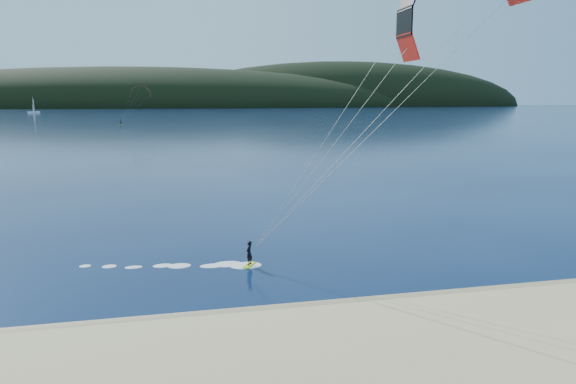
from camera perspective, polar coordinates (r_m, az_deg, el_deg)
The scene contains 6 objects.
ground at distance 20.60m, azimuth 2.06°, elevation -19.15°, with size 1800.00×1800.00×0.00m, color #071435.
wet_sand at distance 24.49m, azimuth -0.58°, elevation -13.95°, with size 220.00×2.50×0.10m.
headland at distance 762.71m, azimuth -11.86°, elevation 9.54°, with size 1200.00×310.00×140.00m.
kitesurfer_near at distance 28.50m, azimuth 18.05°, elevation 16.60°, with size 25.30×7.99×18.40m.
kitesurfer_far at distance 211.17m, azimuth -16.58°, elevation 10.52°, with size 13.66×7.79×15.05m.
sailboat at distance 433.81m, azimuth -27.12°, elevation 8.16°, with size 8.92×5.51×12.41m.
Camera 1 is at (-4.43, -17.34, 10.20)m, focal length 31.02 mm.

